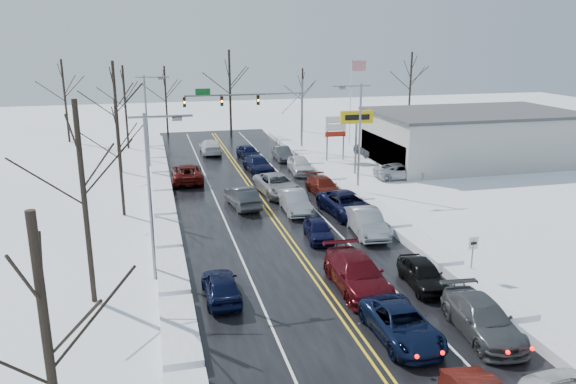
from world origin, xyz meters
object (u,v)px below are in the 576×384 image
object	(u,v)px
flagpole	(352,95)
oncoming_car_0	(242,207)
tires_plus_sign	(357,121)
traffic_signal_mast	(258,104)
dealership_building	(472,136)

from	to	relation	value
flagpole	oncoming_car_0	xyz separation A→B (m)	(-16.90, -22.11, -5.93)
flagpole	tires_plus_sign	bearing A→B (deg)	-108.44
flagpole	oncoming_car_0	distance (m)	28.46
traffic_signal_mast	flagpole	size ratio (longest dim) A/B	1.33
tires_plus_sign	dealership_building	world-z (taller)	tires_plus_sign
tires_plus_sign	dealership_building	bearing A→B (deg)	8.47
flagpole	dealership_building	distance (m)	15.24
tires_plus_sign	oncoming_car_0	size ratio (longest dim) A/B	1.23
tires_plus_sign	flagpole	size ratio (longest dim) A/B	0.60
tires_plus_sign	flagpole	distance (m)	14.79
oncoming_car_0	traffic_signal_mast	bearing A→B (deg)	-111.72
flagpole	dealership_building	world-z (taller)	flagpole
traffic_signal_mast	oncoming_car_0	distance (m)	21.47
oncoming_car_0	flagpole	bearing A→B (deg)	-134.67
traffic_signal_mast	dealership_building	bearing A→B (deg)	-25.95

